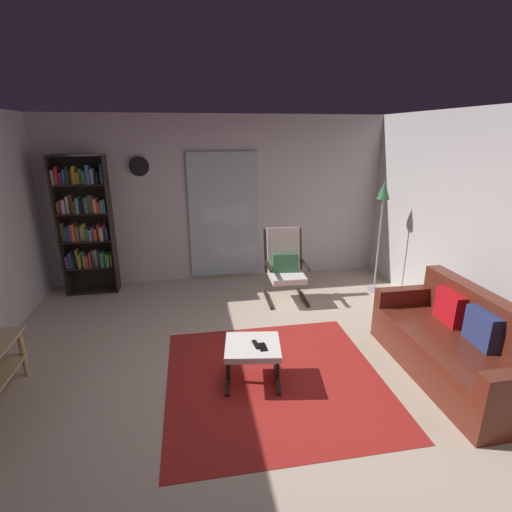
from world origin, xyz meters
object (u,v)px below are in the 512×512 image
at_px(ottoman, 253,351).
at_px(cell_phone, 262,347).
at_px(tv_remote, 256,344).
at_px(floor_lamp_by_shelf, 383,205).
at_px(leather_sofa, 458,346).
at_px(lounge_armchair, 285,263).
at_px(wall_clock, 139,166).
at_px(bookshelf_near_tv, 85,222).

distance_m(ottoman, cell_phone, 0.13).
xyz_separation_m(tv_remote, floor_lamp_by_shelf, (2.20, 1.94, 0.92)).
height_order(leather_sofa, lounge_armchair, lounge_armchair).
bearing_deg(floor_lamp_by_shelf, leather_sofa, -95.22).
xyz_separation_m(cell_phone, wall_clock, (-1.31, 2.92, 1.43)).
relative_size(lounge_armchair, floor_lamp_by_shelf, 0.61).
bearing_deg(cell_phone, bookshelf_near_tv, 126.00).
xyz_separation_m(bookshelf_near_tv, ottoman, (2.03, -2.63, -0.75)).
relative_size(ottoman, wall_clock, 2.02).
xyz_separation_m(tv_remote, cell_phone, (0.06, -0.05, -0.00)).
bearing_deg(bookshelf_near_tv, floor_lamp_by_shelf, -9.59).
bearing_deg(lounge_armchair, tv_remote, -111.56).
height_order(leather_sofa, cell_phone, leather_sofa).
xyz_separation_m(bookshelf_near_tv, tv_remote, (2.06, -2.66, -0.66)).
xyz_separation_m(ottoman, cell_phone, (0.08, -0.07, 0.08)).
relative_size(ottoman, floor_lamp_by_shelf, 0.35).
height_order(ottoman, cell_phone, cell_phone).
distance_m(bookshelf_near_tv, floor_lamp_by_shelf, 4.32).
height_order(ottoman, floor_lamp_by_shelf, floor_lamp_by_shelf).
bearing_deg(tv_remote, ottoman, 133.16).
bearing_deg(bookshelf_near_tv, lounge_armchair, -14.49).
distance_m(lounge_armchair, cell_phone, 2.10).
xyz_separation_m(leather_sofa, tv_remote, (-2.00, 0.20, 0.11)).
bearing_deg(cell_phone, ottoman, 136.98).
relative_size(leather_sofa, ottoman, 3.07).
bearing_deg(tv_remote, floor_lamp_by_shelf, 33.71).
distance_m(tv_remote, wall_clock, 3.45).
xyz_separation_m(leather_sofa, ottoman, (-2.03, 0.22, 0.03)).
distance_m(lounge_armchair, ottoman, 2.07).
height_order(bookshelf_near_tv, tv_remote, bookshelf_near_tv).
bearing_deg(lounge_armchair, wall_clock, 154.87).
distance_m(floor_lamp_by_shelf, wall_clock, 3.62).
bearing_deg(leather_sofa, ottoman, 173.71).
distance_m(leather_sofa, lounge_armchair, 2.47).
height_order(bookshelf_near_tv, cell_phone, bookshelf_near_tv).
relative_size(leather_sofa, floor_lamp_by_shelf, 1.07).
relative_size(lounge_armchair, cell_phone, 7.30).
bearing_deg(cell_phone, tv_remote, 136.11).
distance_m(leather_sofa, floor_lamp_by_shelf, 2.38).
relative_size(lounge_armchair, ottoman, 1.75).
bearing_deg(lounge_armchair, floor_lamp_by_shelf, 0.39).
xyz_separation_m(floor_lamp_by_shelf, wall_clock, (-3.45, 0.94, 0.51)).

